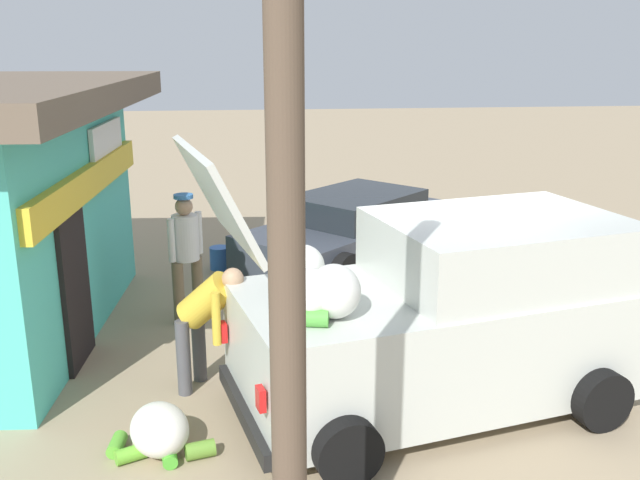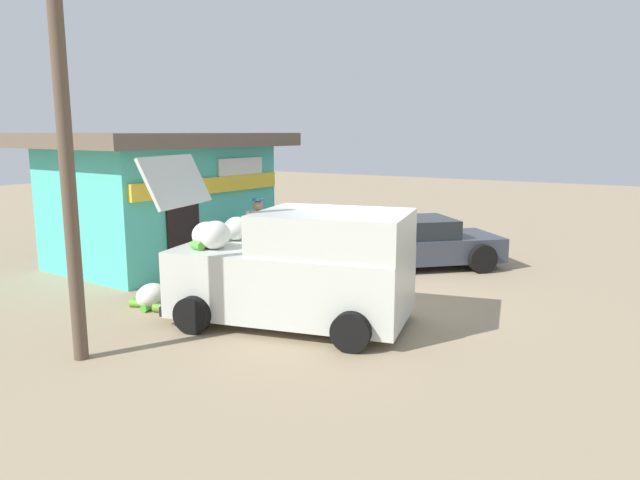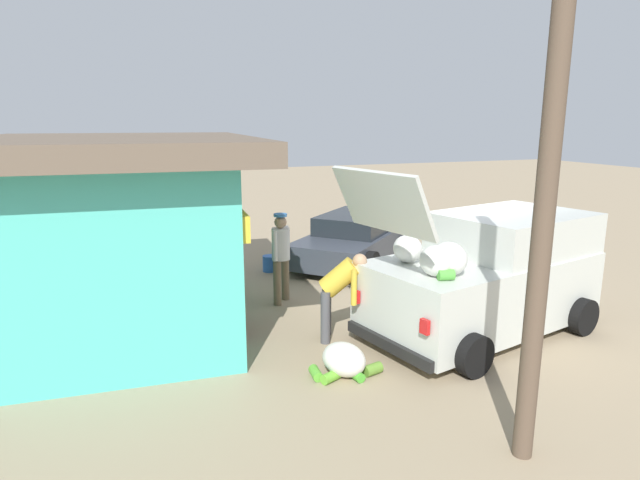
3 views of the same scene
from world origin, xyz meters
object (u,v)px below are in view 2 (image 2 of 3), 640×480
Objects in this scene: customer_bending at (210,253)px; storefront_bar at (162,195)px; delivery_van at (299,268)px; parked_sedan at (407,244)px; unloaded_banana_pile at (152,297)px; paint_bucket at (321,251)px; vendor_standing at (258,230)px.

storefront_bar is at bearing 60.20° from customer_bending.
delivery_van is 3.27× the size of customer_bending.
parked_sedan is 4.93m from customer_bending.
unloaded_banana_pile is at bearing -137.23° from storefront_bar.
paint_bucket is (4.65, 2.41, -0.77)m from delivery_van.
delivery_van is 12.46× the size of paint_bucket.
customer_bending is (0.49, 2.41, -0.10)m from delivery_van.
delivery_van is 4.87m from parked_sedan.
customer_bending is at bearing -119.80° from storefront_bar.
paint_bucket is (-0.20, 2.28, -0.38)m from parked_sedan.
storefront_bar is 3.67m from customer_bending.
paint_bucket is at bearing -9.09° from vendor_standing.
unloaded_banana_pile is (-2.94, -2.72, -1.46)m from storefront_bar.
customer_bending is at bearing -170.27° from vendor_standing.
vendor_standing is (-2.35, 2.63, 0.42)m from parked_sedan.
unloaded_banana_pile is (-1.16, 0.39, -0.66)m from customer_bending.
storefront_bar is at bearing 42.77° from unloaded_banana_pile.
vendor_standing reaches higher than parked_sedan.
vendor_standing is (2.51, 2.75, 0.03)m from delivery_van.
storefront_bar is at bearing 67.63° from delivery_van.
delivery_van reaches higher than customer_bending.
storefront_bar is 4.18m from paint_bucket.
storefront_bar reaches higher than unloaded_banana_pile.
delivery_van is at bearing -112.37° from storefront_bar.
unloaded_banana_pile is (-0.67, 2.80, -0.76)m from delivery_van.
storefront_bar is 1.29× the size of delivery_van.
unloaded_banana_pile reaches higher than paint_bucket.
delivery_van reaches higher than vendor_standing.
storefront_bar is 6.01m from delivery_van.
parked_sedan is 11.67× the size of paint_bucket.
customer_bending is 1.39m from unloaded_banana_pile.
unloaded_banana_pile is 5.33m from paint_bucket.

